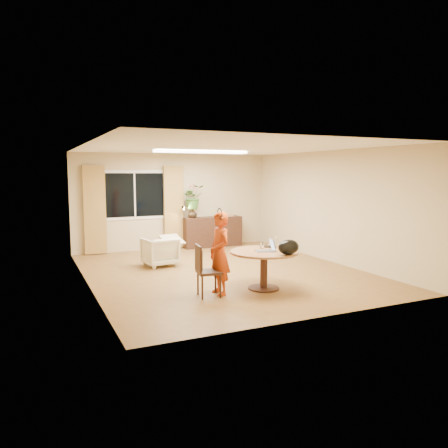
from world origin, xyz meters
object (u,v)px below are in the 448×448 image
dining_chair (209,271)px  dining_table (264,259)px  child (220,253)px  armchair (160,252)px  sideboard (212,232)px

dining_chair → dining_table: bearing=8.6°
child → armchair: bearing=-176.6°
dining_chair → child: size_ratio=0.62×
child → sideboard: child is taller
dining_table → dining_chair: 1.08m
dining_chair → child: child is taller
dining_chair → sideboard: bearing=74.1°
armchair → sideboard: bearing=-145.6°
dining_table → child: bearing=178.4°
dining_table → dining_chair: (-1.07, -0.01, -0.10)m
dining_chair → armchair: dining_chair is taller
dining_chair → armchair: 2.72m
dining_chair → armchair: (-0.07, 2.71, -0.12)m
dining_chair → child: bearing=17.4°
child → sideboard: bearing=155.7°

